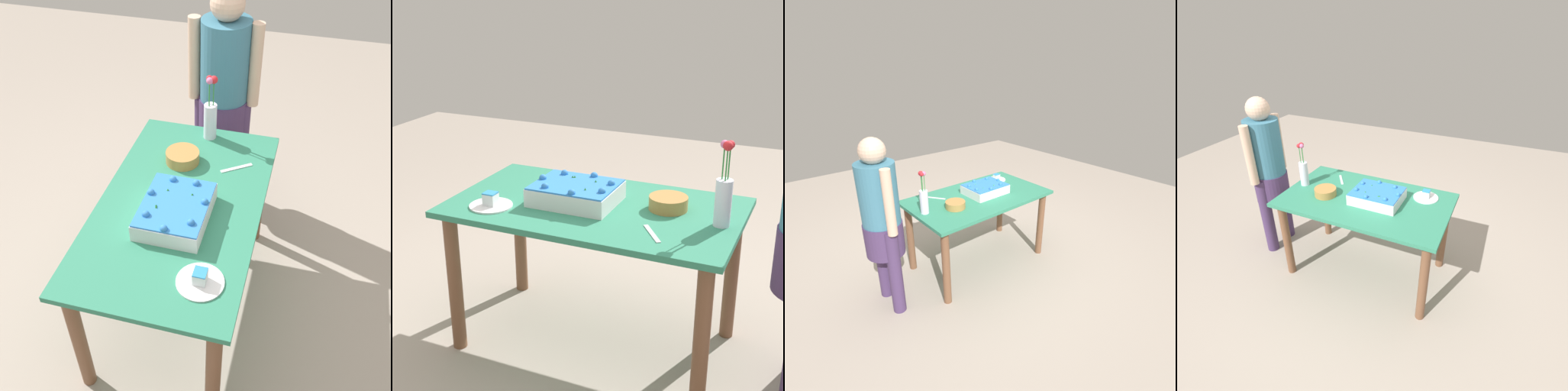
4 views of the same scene
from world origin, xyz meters
TOP-DOWN VIEW (x-y plane):
  - ground_plane at (0.00, 0.00)m, footprint 8.00×8.00m
  - dining_table at (0.00, 0.00)m, footprint 1.38×0.79m
  - sheet_cake at (0.10, 0.01)m, footprint 0.40×0.31m
  - serving_plate_with_slice at (0.45, 0.22)m, footprint 0.21×0.21m
  - cake_knife at (-0.35, 0.21)m, footprint 0.12×0.16m
  - flower_vase at (-0.60, 0.01)m, footprint 0.07×0.07m
  - fruit_bowl at (-0.33, -0.08)m, footprint 0.18×0.18m

SIDE VIEW (x-z plane):
  - ground_plane at x=0.00m, z-range 0.00..0.00m
  - dining_table at x=0.00m, z-range 0.25..1.01m
  - cake_knife at x=-0.35m, z-range 0.76..0.76m
  - serving_plate_with_slice at x=0.45m, z-range 0.74..0.81m
  - fruit_bowl at x=-0.33m, z-range 0.76..0.82m
  - sheet_cake at x=0.10m, z-range 0.75..0.87m
  - flower_vase at x=-0.60m, z-range 0.71..1.10m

